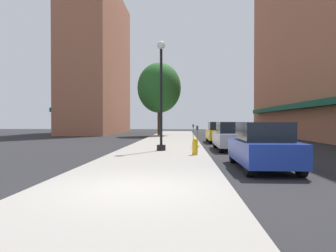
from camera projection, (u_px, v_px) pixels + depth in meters
ground_plane at (219, 143)px, 25.10m from camera, size 90.00×90.00×0.00m
sidewalk_slab at (169, 141)px, 26.31m from camera, size 4.80×50.00×0.12m
building_far_background at (98, 64)px, 44.71m from camera, size 6.80×18.00×19.90m
lamppost at (161, 93)px, 16.94m from camera, size 0.48×0.48×5.90m
fire_hydrant at (195, 146)px, 14.78m from camera, size 0.33×0.26×0.79m
parking_meter_near at (197, 133)px, 19.56m from camera, size 0.14×0.09×1.31m
parking_meter_far at (193, 130)px, 28.43m from camera, size 0.14×0.09×1.31m
tree_near at (159, 88)px, 36.28m from camera, size 5.01×5.01×8.35m
car_blue at (262, 146)px, 11.07m from camera, size 1.80×4.30×1.66m
car_silver at (231, 136)px, 18.44m from camera, size 1.80×4.30×1.66m
car_yellow at (219, 132)px, 25.19m from camera, size 1.80×4.30×1.66m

